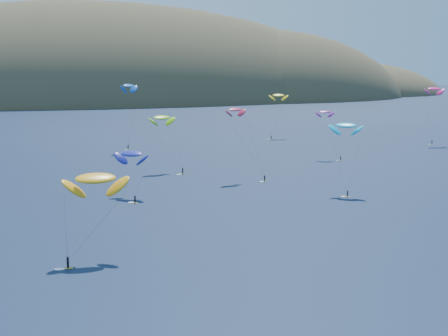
% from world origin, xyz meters
% --- Properties ---
extents(island, '(730.00, 300.00, 210.00)m').
position_xyz_m(island, '(39.40, 562.36, -10.74)').
color(island, '#3D3526').
rests_on(island, ground).
extents(kitesurfer_2, '(11.80, 8.88, 16.77)m').
position_xyz_m(kitesurfer_2, '(-32.49, 49.36, 13.74)').
color(kitesurfer_2, gold).
rests_on(kitesurfer_2, ground).
extents(kitesurfer_3, '(9.70, 12.41, 19.12)m').
position_xyz_m(kitesurfer_3, '(-2.84, 133.43, 16.70)').
color(kitesurfer_3, gold).
rests_on(kitesurfer_3, ground).
extents(kitesurfer_4, '(9.92, 9.79, 27.59)m').
position_xyz_m(kitesurfer_4, '(-4.46, 187.21, 24.89)').
color(kitesurfer_4, gold).
rests_on(kitesurfer_4, ground).
extents(kitesurfer_5, '(9.02, 11.32, 19.87)m').
position_xyz_m(kitesurfer_5, '(35.88, 86.10, 17.49)').
color(kitesurfer_5, gold).
rests_on(kitesurfer_5, ground).
extents(kitesurfer_6, '(7.17, 10.88, 18.31)m').
position_xyz_m(kitesurfer_6, '(58.07, 142.11, 16.44)').
color(kitesurfer_6, gold).
rests_on(kitesurfer_6, ground).
extents(kitesurfer_8, '(9.18, 5.02, 25.55)m').
position_xyz_m(kitesurfer_8, '(119.80, 164.64, 23.05)').
color(kitesurfer_8, gold).
rests_on(kitesurfer_8, ground).
extents(kitesurfer_9, '(10.90, 10.49, 22.19)m').
position_xyz_m(kitesurfer_9, '(14.64, 113.09, 20.19)').
color(kitesurfer_9, gold).
rests_on(kitesurfer_9, ground).
extents(kitesurfer_10, '(9.87, 14.84, 13.45)m').
position_xyz_m(kitesurfer_10, '(-18.34, 98.00, 10.79)').
color(kitesurfer_10, gold).
rests_on(kitesurfer_10, ground).
extents(kitesurfer_11, '(12.00, 11.69, 21.54)m').
position_xyz_m(kitesurfer_11, '(67.31, 207.13, 19.17)').
color(kitesurfer_11, gold).
rests_on(kitesurfer_11, ground).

